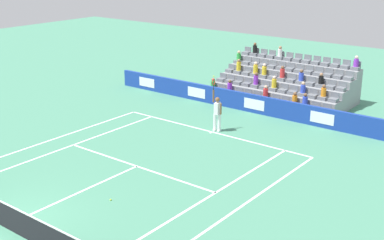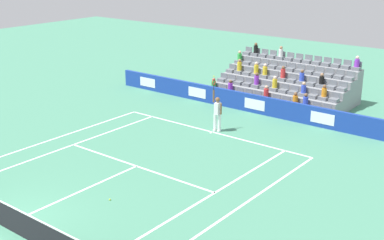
{
  "view_description": "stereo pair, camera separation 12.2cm",
  "coord_description": "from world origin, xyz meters",
  "views": [
    {
      "loc": [
        -14.36,
        8.24,
        8.82
      ],
      "look_at": [
        -0.05,
        -10.17,
        1.1
      ],
      "focal_mm": 48.65,
      "sensor_mm": 36.0,
      "label": 1
    },
    {
      "loc": [
        -14.46,
        8.16,
        8.82
      ],
      "look_at": [
        -0.05,
        -10.17,
        1.1
      ],
      "focal_mm": 48.65,
      "sensor_mm": 36.0,
      "label": 2
    }
  ],
  "objects": [
    {
      "name": "ground_plane",
      "position": [
        0.0,
        0.0,
        0.0
      ],
      "size": [
        80.0,
        80.0,
        0.0
      ],
      "primitive_type": "plane",
      "color": "#47896B"
    },
    {
      "name": "line_baseline",
      "position": [
        0.0,
        -11.89,
        0.0
      ],
      "size": [
        10.97,
        0.1,
        0.01
      ],
      "primitive_type": "cube",
      "color": "white",
      "rests_on": "ground"
    },
    {
      "name": "line_service",
      "position": [
        0.0,
        -6.4,
        0.0
      ],
      "size": [
        8.23,
        0.1,
        0.01
      ],
      "primitive_type": "cube",
      "color": "white",
      "rests_on": "ground"
    },
    {
      "name": "line_centre_service",
      "position": [
        0.0,
        -3.2,
        0.0
      ],
      "size": [
        0.1,
        6.4,
        0.01
      ],
      "primitive_type": "cube",
      "color": "white",
      "rests_on": "ground"
    },
    {
      "name": "line_singles_sideline_left",
      "position": [
        4.12,
        -5.95,
        0.0
      ],
      "size": [
        0.1,
        11.89,
        0.01
      ],
      "primitive_type": "cube",
      "color": "white",
      "rests_on": "ground"
    },
    {
      "name": "line_singles_sideline_right",
      "position": [
        -4.12,
        -5.95,
        0.0
      ],
      "size": [
        0.1,
        11.89,
        0.01
      ],
      "primitive_type": "cube",
      "color": "white",
      "rests_on": "ground"
    },
    {
      "name": "line_doubles_sideline_left",
      "position": [
        5.49,
        -5.95,
        0.0
      ],
      "size": [
        0.1,
        11.89,
        0.01
      ],
      "primitive_type": "cube",
      "color": "white",
      "rests_on": "ground"
    },
    {
      "name": "line_doubles_sideline_right",
      "position": [
        -5.49,
        -5.95,
        0.0
      ],
      "size": [
        0.1,
        11.89,
        0.01
      ],
      "primitive_type": "cube",
      "color": "white",
      "rests_on": "ground"
    },
    {
      "name": "line_centre_mark",
      "position": [
        0.0,
        -11.79,
        0.0
      ],
      "size": [
        0.1,
        0.2,
        0.01
      ],
      "primitive_type": "cube",
      "color": "white",
      "rests_on": "ground"
    },
    {
      "name": "sponsor_barrier",
      "position": [
        0.0,
        -16.0,
        0.52
      ],
      "size": [
        20.34,
        0.22,
        1.04
      ],
      "color": "#193899",
      "rests_on": "ground"
    },
    {
      "name": "tennis_net",
      "position": [
        0.0,
        0.0,
        0.49
      ],
      "size": [
        11.97,
        0.1,
        1.07
      ],
      "color": "#33383D",
      "rests_on": "ground"
    },
    {
      "name": "tennis_player",
      "position": [
        -0.09,
        -12.17,
        0.99
      ],
      "size": [
        0.53,
        0.39,
        2.85
      ],
      "color": "white",
      "rests_on": "ground"
    },
    {
      "name": "stadium_stand",
      "position": [
        0.0,
        -19.56,
        0.82
      ],
      "size": [
        8.06,
        4.75,
        2.97
      ],
      "color": "gray",
      "rests_on": "ground"
    },
    {
      "name": "loose_tennis_ball",
      "position": [
        -1.44,
        -3.51,
        0.03
      ],
      "size": [
        0.07,
        0.07,
        0.07
      ],
      "primitive_type": "sphere",
      "color": "#D1E533",
      "rests_on": "ground"
    }
  ]
}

